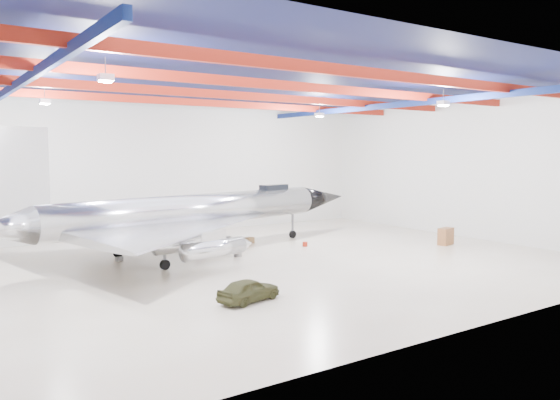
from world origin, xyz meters
TOP-DOWN VIEW (x-y plane):
  - floor at (0.00, 0.00)m, footprint 40.00×40.00m
  - wall_back at (0.00, 15.00)m, footprint 40.00×0.00m
  - wall_right at (20.00, 0.00)m, footprint 0.00×30.00m
  - ceiling at (0.00, 0.00)m, footprint 40.00×40.00m
  - ceiling_structure at (0.00, 0.00)m, footprint 39.50×29.50m
  - jet_aircraft at (-1.14, 5.04)m, footprint 29.38×20.09m
  - jeep at (-4.07, -6.92)m, footprint 3.36×2.00m
  - desk at (15.74, -1.79)m, footprint 1.47×0.97m
  - toolbox_red at (0.72, 8.41)m, footprint 0.48×0.44m
  - engine_drum at (0.81, 2.76)m, footprint 0.70×0.70m
  - parts_bin at (4.18, 6.93)m, footprint 0.67×0.57m
  - crate_small at (-6.08, 5.55)m, footprint 0.48×0.43m
  - tool_chest at (6.74, 3.40)m, footprint 0.43×0.43m
  - oil_barrel at (-0.90, 4.86)m, footprint 0.66×0.57m
  - spares_box at (3.25, 8.54)m, footprint 0.56×0.56m

SIDE VIEW (x-z plane):
  - floor at x=0.00m, z-range 0.00..0.00m
  - toolbox_red at x=0.72m, z-range 0.00..0.27m
  - crate_small at x=-6.08m, z-range 0.00..0.28m
  - tool_chest at x=6.74m, z-range 0.00..0.33m
  - spares_box at x=3.25m, z-range 0.00..0.39m
  - oil_barrel at x=-0.90m, z-range 0.00..0.40m
  - parts_bin at x=4.18m, z-range 0.00..0.42m
  - engine_drum at x=0.81m, z-range 0.00..0.48m
  - jeep at x=-4.07m, z-range 0.00..1.07m
  - desk at x=15.74m, z-range 0.00..1.24m
  - jet_aircraft at x=-1.14m, z-range -1.39..6.70m
  - wall_back at x=0.00m, z-range -14.50..25.50m
  - wall_right at x=20.00m, z-range -9.50..20.50m
  - ceiling_structure at x=0.00m, z-range 9.79..10.86m
  - ceiling at x=0.00m, z-range 11.00..11.00m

